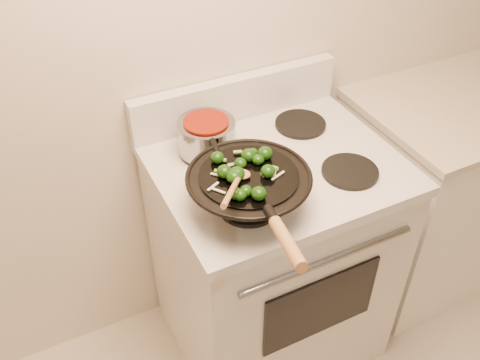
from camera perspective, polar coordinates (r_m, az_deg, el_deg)
name	(u,v)px	position (r m, az deg, el deg)	size (l,w,h in m)	color
stove	(271,256)	(2.04, 3.35, -8.09)	(0.78, 0.67, 1.08)	silver
counter_unit	(443,188)	(2.51, 20.84, -0.80)	(0.84, 0.62, 0.91)	white
wok	(249,189)	(1.52, 0.98, -0.97)	(0.36, 0.59, 0.19)	black
stirfry	(244,171)	(1.48, 0.48, 0.96)	(0.23, 0.23, 0.04)	black
wooden_spoon	(236,183)	(1.41, -0.47, -0.30)	(0.18, 0.24, 0.11)	#9E6A3E
saucepan	(207,136)	(1.74, -3.57, 4.73)	(0.19, 0.30, 0.11)	gray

